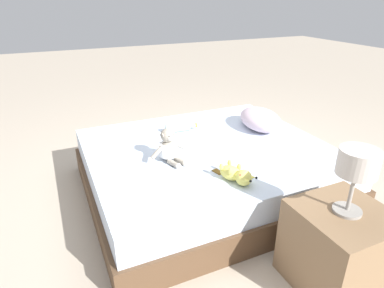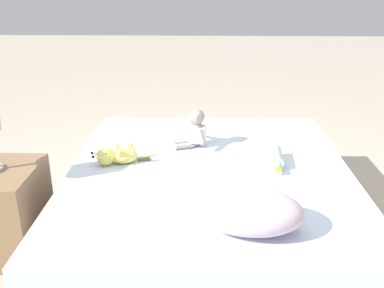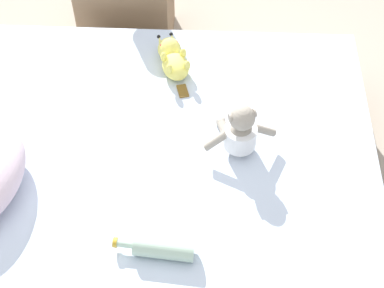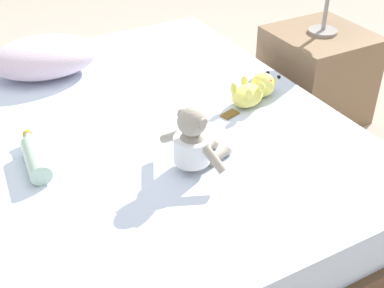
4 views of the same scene
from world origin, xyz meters
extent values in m
plane|color=#B7A893|center=(0.00, 0.00, 0.00)|extent=(16.00, 16.00, 0.00)
cube|color=brown|center=(0.00, 0.00, 0.10)|extent=(1.57, 1.80, 0.20)
cube|color=silver|center=(0.00, 0.00, 0.29)|extent=(1.52, 1.75, 0.18)
ellipsoid|color=silver|center=(-0.15, 0.57, 0.47)|extent=(0.50, 0.37, 0.17)
ellipsoid|color=#9E9384|center=(0.08, -0.35, 0.46)|extent=(0.13, 0.14, 0.15)
cylinder|color=white|center=(0.08, -0.35, 0.46)|extent=(0.15, 0.15, 0.09)
sphere|color=#9E9384|center=(0.08, -0.35, 0.57)|extent=(0.10, 0.10, 0.10)
ellipsoid|color=beige|center=(0.12, -0.34, 0.56)|extent=(0.06, 0.07, 0.04)
sphere|color=black|center=(0.11, -0.32, 0.58)|extent=(0.01, 0.01, 0.01)
sphere|color=black|center=(0.12, -0.35, 0.58)|extent=(0.01, 0.01, 0.01)
cylinder|color=#9E9384|center=(0.06, -0.31, 0.58)|extent=(0.03, 0.02, 0.03)
cylinder|color=#9E9384|center=(0.09, -0.39, 0.58)|extent=(0.03, 0.02, 0.03)
cylinder|color=#9E9384|center=(0.05, -0.26, 0.47)|extent=(0.06, 0.10, 0.08)
cylinder|color=#9E9384|center=(0.11, -0.44, 0.47)|extent=(0.06, 0.10, 0.08)
cylinder|color=#9E9384|center=(0.16, -0.29, 0.40)|extent=(0.11, 0.07, 0.04)
cylinder|color=#9E9384|center=(0.18, -0.35, 0.40)|extent=(0.11, 0.07, 0.04)
sphere|color=beige|center=(0.21, -0.28, 0.40)|extent=(0.04, 0.04, 0.04)
sphere|color=beige|center=(0.23, -0.33, 0.40)|extent=(0.04, 0.04, 0.04)
ellipsoid|color=#EAE066|center=(0.48, -0.08, 0.43)|extent=(0.18, 0.15, 0.08)
sphere|color=#EAE066|center=(0.58, -0.05, 0.43)|extent=(0.10, 0.10, 0.10)
cone|color=#EAE066|center=(0.61, -0.01, 0.44)|extent=(0.07, 0.05, 0.05)
sphere|color=black|center=(0.63, 0.00, 0.45)|extent=(0.02, 0.02, 0.02)
cone|color=#EAE066|center=(0.63, -0.06, 0.44)|extent=(0.07, 0.05, 0.05)
sphere|color=black|center=(0.65, -0.05, 0.45)|extent=(0.02, 0.02, 0.02)
sphere|color=red|center=(0.57, -0.02, 0.46)|extent=(0.02, 0.02, 0.02)
sphere|color=red|center=(0.59, -0.08, 0.46)|extent=(0.02, 0.02, 0.02)
ellipsoid|color=#EAE066|center=(0.49, -0.03, 0.46)|extent=(0.04, 0.04, 0.05)
ellipsoid|color=#EAE066|center=(0.52, -0.11, 0.46)|extent=(0.04, 0.04, 0.05)
ellipsoid|color=#EAE066|center=(0.42, -0.06, 0.46)|extent=(0.04, 0.04, 0.05)
ellipsoid|color=#EAE066|center=(0.45, -0.13, 0.46)|extent=(0.04, 0.04, 0.05)
cube|color=brown|center=(0.38, -0.12, 0.39)|extent=(0.08, 0.06, 0.01)
cylinder|color=#B2D1B7|center=(-0.37, -0.10, 0.42)|extent=(0.09, 0.21, 0.07)
cylinder|color=#B2D1B7|center=(-0.36, 0.03, 0.42)|extent=(0.03, 0.06, 0.03)
cylinder|color=gold|center=(-0.36, 0.07, 0.42)|extent=(0.04, 0.02, 0.03)
cube|color=#846647|center=(1.11, 0.21, 0.23)|extent=(0.45, 0.45, 0.46)
cylinder|color=gray|center=(1.11, 0.21, 0.47)|extent=(0.14, 0.14, 0.02)
cylinder|color=gray|center=(1.11, 0.21, 0.58)|extent=(0.02, 0.02, 0.20)
camera|label=1|loc=(2.01, -1.04, 1.44)|focal=30.86mm
camera|label=2|loc=(0.04, 2.15, 1.39)|focal=40.76mm
camera|label=3|loc=(-1.28, -0.23, 2.12)|focal=53.87mm
camera|label=4|loc=(-0.59, -1.56, 1.43)|focal=48.53mm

